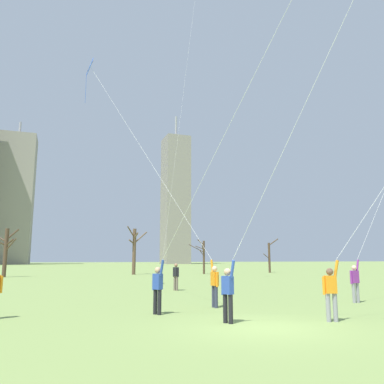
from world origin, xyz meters
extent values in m
plane|color=#7A934C|center=(0.00, 0.00, 0.00)|extent=(400.00, 400.00, 0.00)
cylinder|color=gray|center=(2.44, 0.18, 0.42)|extent=(0.14, 0.14, 0.85)
cylinder|color=gray|center=(2.65, 0.12, 0.42)|extent=(0.14, 0.14, 0.85)
cube|color=orange|center=(2.55, 0.15, 1.12)|extent=(0.38, 0.29, 0.54)
sphere|color=brown|center=(2.55, 0.15, 1.51)|extent=(0.22, 0.22, 0.22)
cylinder|color=orange|center=(2.35, 0.21, 1.09)|extent=(0.09, 0.09, 0.55)
cylinder|color=orange|center=(2.75, 0.09, 1.59)|extent=(0.22, 0.14, 0.56)
cylinder|color=gray|center=(6.85, 4.09, 0.42)|extent=(0.14, 0.14, 0.85)
cylinder|color=gray|center=(7.07, 4.11, 0.42)|extent=(0.14, 0.14, 0.85)
cube|color=purple|center=(6.96, 4.10, 1.12)|extent=(0.35, 0.22, 0.54)
sphere|color=beige|center=(6.96, 4.10, 1.51)|extent=(0.22, 0.22, 0.22)
cylinder|color=purple|center=(6.75, 4.08, 1.09)|extent=(0.09, 0.09, 0.55)
cylinder|color=purple|center=(7.17, 4.11, 1.59)|extent=(0.21, 0.10, 0.56)
cylinder|color=black|center=(-2.21, 3.52, 0.42)|extent=(0.14, 0.14, 0.85)
cylinder|color=black|center=(-2.11, 3.33, 0.42)|extent=(0.14, 0.14, 0.85)
cube|color=#2D4CA5|center=(-2.16, 3.42, 1.12)|extent=(0.33, 0.39, 0.54)
sphere|color=tan|center=(-2.16, 3.42, 1.51)|extent=(0.22, 0.22, 0.22)
cylinder|color=#2D4CA5|center=(-2.26, 3.61, 1.09)|extent=(0.09, 0.09, 0.55)
cylinder|color=#2D4CA5|center=(-2.07, 3.24, 1.59)|extent=(0.17, 0.22, 0.56)
cylinder|color=#33384C|center=(0.47, 4.44, 0.42)|extent=(0.14, 0.14, 0.85)
cylinder|color=#33384C|center=(0.45, 4.66, 0.42)|extent=(0.14, 0.14, 0.85)
cube|color=orange|center=(0.46, 4.55, 1.12)|extent=(0.23, 0.36, 0.54)
sphere|color=beige|center=(0.46, 4.55, 1.51)|extent=(0.22, 0.22, 0.22)
cylinder|color=orange|center=(0.48, 4.34, 1.09)|extent=(0.09, 0.09, 0.55)
cylinder|color=orange|center=(0.44, 4.76, 1.59)|extent=(0.11, 0.21, 0.56)
cube|color=blue|center=(-4.12, 15.51, 14.91)|extent=(0.41, 1.56, 1.49)
cylinder|color=black|center=(-4.12, 15.51, 14.91)|extent=(0.38, 0.17, 0.95)
cylinder|color=blue|center=(-4.33, 15.42, 13.28)|extent=(0.02, 0.02, 2.15)
cylinder|color=silver|center=(-1.84, 10.14, 8.38)|extent=(4.57, 10.76, 13.08)
cylinder|color=black|center=(-0.63, 1.04, 0.42)|extent=(0.14, 0.14, 0.85)
cylinder|color=black|center=(-0.55, 0.84, 0.42)|extent=(0.14, 0.14, 0.85)
cube|color=#2D4CA5|center=(-0.59, 0.94, 1.12)|extent=(0.31, 0.39, 0.54)
sphere|color=tan|center=(-0.59, 0.94, 1.51)|extent=(0.22, 0.22, 0.22)
cylinder|color=#2D4CA5|center=(-0.67, 1.14, 1.09)|extent=(0.09, 0.09, 0.55)
cylinder|color=#2D4CA5|center=(-0.51, 0.75, 1.59)|extent=(0.16, 0.22, 0.56)
cylinder|color=silver|center=(1.51, -2.44, 8.38)|extent=(4.05, 6.39, 13.07)
cylinder|color=#726656|center=(1.33, 13.11, 0.42)|extent=(0.14, 0.14, 0.85)
cylinder|color=#726656|center=(1.41, 12.91, 0.42)|extent=(0.14, 0.14, 0.85)
cube|color=black|center=(1.37, 13.01, 1.12)|extent=(0.31, 0.39, 0.54)
sphere|color=#9E7051|center=(1.37, 13.01, 1.51)|extent=(0.22, 0.22, 0.22)
cylinder|color=black|center=(1.29, 13.20, 1.09)|extent=(0.09, 0.09, 0.55)
cylinder|color=black|center=(1.45, 12.82, 1.09)|extent=(0.09, 0.09, 0.55)
cylinder|color=orange|center=(-7.22, 4.09, 1.09)|extent=(0.09, 0.09, 0.55)
cylinder|color=silver|center=(3.01, 17.49, 12.98)|extent=(4.41, 5.25, 25.89)
cylinder|color=#3F3833|center=(0.81, 14.88, 0.04)|extent=(0.10, 0.10, 0.08)
cylinder|color=#4C3828|center=(-10.67, 35.15, 2.53)|extent=(0.41, 0.41, 5.06)
cylinder|color=#4C3828|center=(-10.15, 34.58, 3.35)|extent=(1.18, 1.29, 1.35)
cylinder|color=#4C3828|center=(-10.10, 35.11, 4.45)|extent=(1.27, 0.27, 1.23)
cylinder|color=#4C3828|center=(-10.31, 34.75, 3.60)|extent=(0.90, 0.97, 0.69)
cylinder|color=#4C3828|center=(-11.20, 35.40, 3.97)|extent=(1.23, 0.71, 0.79)
cylinder|color=brown|center=(3.35, 37.47, 2.77)|extent=(0.43, 0.43, 5.53)
cylinder|color=brown|center=(2.83, 37.06, 5.09)|extent=(1.21, 1.02, 1.41)
cylinder|color=brown|center=(2.98, 37.22, 3.90)|extent=(0.89, 0.68, 0.62)
cylinder|color=brown|center=(3.42, 36.83, 4.66)|extent=(0.34, 1.39, 0.73)
cylinder|color=brown|center=(3.66, 38.26, 3.92)|extent=(0.80, 1.68, 0.69)
cylinder|color=brown|center=(4.14, 37.63, 4.47)|extent=(1.71, 0.49, 1.53)
cylinder|color=#4C3828|center=(22.10, 37.55, 2.03)|extent=(0.30, 0.30, 4.05)
cylinder|color=#4C3828|center=(21.52, 37.31, 2.23)|extent=(1.25, 0.59, 0.74)
cylinder|color=#4C3828|center=(22.66, 37.27, 4.15)|extent=(1.27, 0.73, 1.01)
cylinder|color=#4C3828|center=(22.47, 38.32, 3.42)|extent=(0.89, 1.65, 1.14)
cylinder|color=#4C3828|center=(11.93, 36.09, 2.07)|extent=(0.26, 0.26, 4.13)
cylinder|color=#4C3828|center=(11.54, 36.15, 3.94)|extent=(0.88, 0.25, 0.79)
cylinder|color=#4C3828|center=(11.59, 35.92, 2.58)|extent=(0.77, 0.43, 0.75)
cylinder|color=#4C3828|center=(11.59, 35.48, 2.99)|extent=(0.79, 1.33, 1.22)
cylinder|color=#4C3828|center=(11.40, 36.18, 3.26)|extent=(1.10, 0.26, 0.47)
cylinder|color=#4C3828|center=(11.03, 36.39, 3.18)|extent=(1.86, 0.70, 1.04)
cube|color=gray|center=(34.58, 125.22, 23.33)|extent=(8.88, 9.91, 46.66)
cylinder|color=#99999E|center=(34.58, 125.22, 50.95)|extent=(0.80, 0.80, 8.57)
cube|color=gray|center=(-20.14, 132.05, 21.88)|extent=(11.76, 11.61, 43.77)
cylinder|color=#99999E|center=(-20.14, 132.05, 46.38)|extent=(0.80, 0.80, 5.23)
camera|label=1|loc=(-5.56, -10.17, 1.92)|focal=36.37mm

